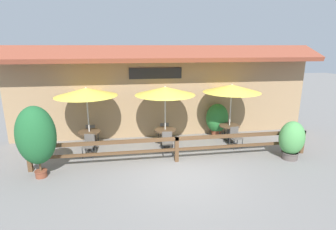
% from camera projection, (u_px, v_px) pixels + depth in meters
% --- Properties ---
extents(ground_plane, '(60.00, 60.00, 0.00)m').
position_uv_depth(ground_plane, '(182.00, 174.00, 8.84)').
color(ground_plane, slate).
extents(building_facade, '(14.28, 1.49, 4.23)m').
position_uv_depth(building_facade, '(165.00, 91.00, 12.20)').
color(building_facade, '#997A56').
rests_on(building_facade, ground).
extents(patio_railing, '(10.40, 0.14, 0.95)m').
position_uv_depth(patio_railing, '(177.00, 144.00, 9.66)').
color(patio_railing, brown).
rests_on(patio_railing, ground).
extents(patio_umbrella_near, '(2.48, 2.48, 2.62)m').
position_uv_depth(patio_umbrella_near, '(86.00, 92.00, 10.39)').
color(patio_umbrella_near, '#B7B2A8').
rests_on(patio_umbrella_near, ground).
extents(dining_table_near, '(0.90, 0.90, 0.77)m').
position_uv_depth(dining_table_near, '(90.00, 135.00, 10.85)').
color(dining_table_near, '#4C3826').
rests_on(dining_table_near, ground).
extents(chair_near_streetside, '(0.49, 0.49, 0.87)m').
position_uv_depth(chair_near_streetside, '(89.00, 144.00, 10.18)').
color(chair_near_streetside, '#514C47').
rests_on(chair_near_streetside, ground).
extents(chair_near_wallside, '(0.49, 0.49, 0.87)m').
position_uv_depth(chair_near_wallside, '(92.00, 132.00, 11.60)').
color(chair_near_wallside, '#514C47').
rests_on(chair_near_wallside, ground).
extents(patio_umbrella_middle, '(2.48, 2.48, 2.62)m').
position_uv_depth(patio_umbrella_middle, '(165.00, 91.00, 10.66)').
color(patio_umbrella_middle, '#B7B2A8').
rests_on(patio_umbrella_middle, ground).
extents(dining_table_middle, '(0.90, 0.90, 0.77)m').
position_uv_depth(dining_table_middle, '(165.00, 133.00, 11.13)').
color(dining_table_middle, '#4C3826').
rests_on(dining_table_middle, ground).
extents(chair_middle_streetside, '(0.45, 0.45, 0.87)m').
position_uv_depth(chair_middle_streetside, '(167.00, 142.00, 10.46)').
color(chair_middle_streetside, '#514C47').
rests_on(chair_middle_streetside, ground).
extents(chair_middle_wallside, '(0.46, 0.46, 0.87)m').
position_uv_depth(chair_middle_wallside, '(164.00, 130.00, 11.86)').
color(chair_middle_wallside, '#514C47').
rests_on(chair_middle_wallside, ground).
extents(patio_umbrella_far, '(2.48, 2.48, 2.62)m').
position_uv_depth(patio_umbrella_far, '(232.00, 88.00, 11.26)').
color(patio_umbrella_far, '#B7B2A8').
rests_on(patio_umbrella_far, ground).
extents(dining_table_far, '(0.90, 0.90, 0.77)m').
position_uv_depth(dining_table_far, '(229.00, 128.00, 11.72)').
color(dining_table_far, '#4C3826').
rests_on(dining_table_far, ground).
extents(chair_far_streetside, '(0.48, 0.48, 0.87)m').
position_uv_depth(chair_far_streetside, '(235.00, 136.00, 11.09)').
color(chair_far_streetside, '#514C47').
rests_on(chair_far_streetside, ground).
extents(chair_far_wallside, '(0.43, 0.43, 0.87)m').
position_uv_depth(chair_far_wallside, '(223.00, 127.00, 12.41)').
color(chair_far_wallside, '#514C47').
rests_on(chair_far_wallside, ground).
extents(potted_plant_corner_fern, '(0.95, 0.85, 1.49)m').
position_uv_depth(potted_plant_corner_fern, '(292.00, 140.00, 9.87)').
color(potted_plant_corner_fern, '#564C47').
rests_on(potted_plant_corner_fern, ground).
extents(potted_plant_entrance_palm, '(1.22, 1.09, 2.41)m').
position_uv_depth(potted_plant_entrance_palm, '(36.00, 136.00, 8.30)').
color(potted_plant_entrance_palm, brown).
rests_on(potted_plant_entrance_palm, ground).
extents(potted_plant_broad_leaf, '(1.06, 0.95, 1.58)m').
position_uv_depth(potted_plant_broad_leaf, '(217.00, 119.00, 12.37)').
color(potted_plant_broad_leaf, brown).
rests_on(potted_plant_broad_leaf, ground).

